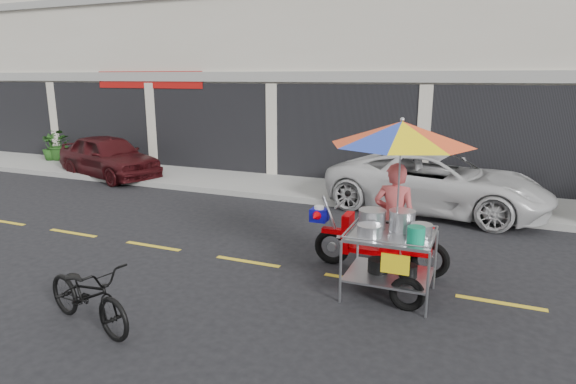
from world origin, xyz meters
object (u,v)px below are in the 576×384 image
at_px(maroon_sedan, 109,156).
at_px(near_bicycle, 88,295).
at_px(food_vendor_rig, 396,182).
at_px(white_pickup, 437,182).

xyz_separation_m(maroon_sedan, near_bicycle, (6.49, -7.41, -0.23)).
distance_m(maroon_sedan, near_bicycle, 9.85).
xyz_separation_m(maroon_sedan, food_vendor_rig, (9.77, -4.67, 0.94)).
bearing_deg(near_bicycle, white_pickup, -11.03).
distance_m(maroon_sedan, white_pickup, 9.92).
xyz_separation_m(near_bicycle, food_vendor_rig, (3.27, 2.73, 1.18)).
bearing_deg(maroon_sedan, white_pickup, -73.79).
xyz_separation_m(white_pickup, food_vendor_rig, (-0.15, -4.59, 0.92)).
distance_m(white_pickup, near_bicycle, 8.09).
distance_m(near_bicycle, food_vendor_rig, 4.42).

